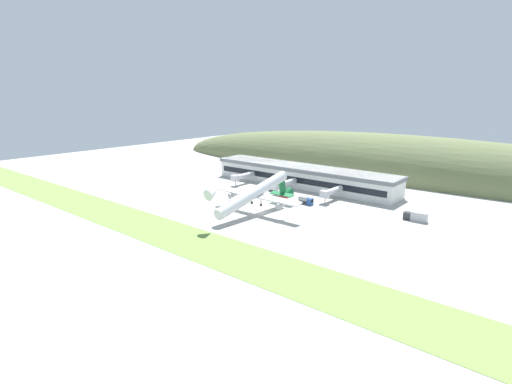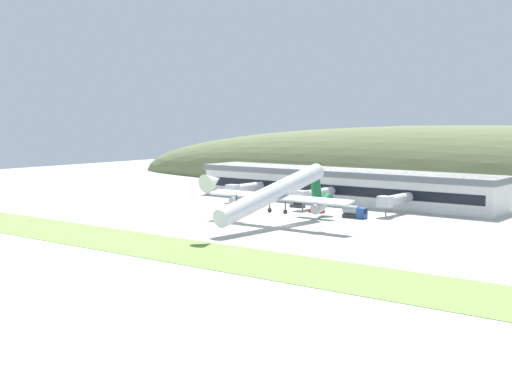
# 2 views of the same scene
# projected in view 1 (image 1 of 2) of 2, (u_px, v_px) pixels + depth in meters

# --- Properties ---
(ground_plane) EXTENTS (423.88, 423.88, 0.00)m
(ground_plane) POSITION_uv_depth(u_px,v_px,m) (261.00, 213.00, 153.67)
(ground_plane) COLOR #ADAAA3
(grass_strip_foreground) EXTENTS (381.50, 19.47, 0.08)m
(grass_strip_foreground) POSITION_uv_depth(u_px,v_px,m) (186.00, 240.00, 125.47)
(grass_strip_foreground) COLOR #759947
(grass_strip_foreground) RESTS_ON ground_plane
(hill_backdrop) EXTENTS (335.85, 53.55, 45.26)m
(hill_backdrop) POSITION_uv_depth(u_px,v_px,m) (398.00, 175.00, 222.81)
(hill_backdrop) COLOR #667047
(hill_backdrop) RESTS_ON ground_plane
(terminal_building) EXTENTS (97.67, 16.81, 9.80)m
(terminal_building) POSITION_uv_depth(u_px,v_px,m) (302.00, 175.00, 196.91)
(terminal_building) COLOR white
(terminal_building) RESTS_ON ground_plane
(jetway_0) EXTENTS (3.38, 15.56, 5.43)m
(jetway_0) POSITION_uv_depth(u_px,v_px,m) (242.00, 176.00, 200.52)
(jetway_0) COLOR silver
(jetway_0) RESTS_ON ground_plane
(jetway_1) EXTENTS (3.38, 17.20, 5.43)m
(jetway_1) POSITION_uv_depth(u_px,v_px,m) (283.00, 184.00, 183.84)
(jetway_1) COLOR silver
(jetway_1) RESTS_ON ground_plane
(jetway_2) EXTENTS (3.38, 15.28, 5.43)m
(jetway_2) POSITION_uv_depth(u_px,v_px,m) (331.00, 192.00, 169.46)
(jetway_2) COLOR silver
(jetway_2) RESTS_ON ground_plane
(cargo_airplane) EXTENTS (39.62, 48.47, 13.81)m
(cargo_airplane) POSITION_uv_depth(u_px,v_px,m) (255.00, 194.00, 151.43)
(cargo_airplane) COLOR silver
(service_car_0) EXTENTS (4.37, 1.94, 1.53)m
(service_car_0) POSITION_uv_depth(u_px,v_px,m) (273.00, 190.00, 185.85)
(service_car_0) COLOR #333338
(service_car_0) RESTS_ON ground_plane
(service_car_1) EXTENTS (4.17, 1.98, 1.44)m
(service_car_1) POSITION_uv_depth(u_px,v_px,m) (283.00, 196.00, 175.31)
(service_car_1) COLOR #B21E1E
(service_car_1) RESTS_ON ground_plane
(fuel_truck) EXTENTS (6.31, 2.42, 3.13)m
(fuel_truck) POSITION_uv_depth(u_px,v_px,m) (306.00, 201.00, 165.16)
(fuel_truck) COLOR #264C99
(fuel_truck) RESTS_ON ground_plane
(box_truck) EXTENTS (8.30, 2.77, 3.36)m
(box_truck) POSITION_uv_depth(u_px,v_px,m) (416.00, 216.00, 143.65)
(box_truck) COLOR #333338
(box_truck) RESTS_ON ground_plane
(traffic_cone_0) EXTENTS (0.52, 0.52, 0.58)m
(traffic_cone_0) POSITION_uv_depth(u_px,v_px,m) (243.00, 195.00, 178.61)
(traffic_cone_0) COLOR orange
(traffic_cone_0) RESTS_ON ground_plane
(traffic_cone_1) EXTENTS (0.52, 0.52, 0.58)m
(traffic_cone_1) POSITION_uv_depth(u_px,v_px,m) (240.00, 190.00, 187.98)
(traffic_cone_1) COLOR orange
(traffic_cone_1) RESTS_ON ground_plane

